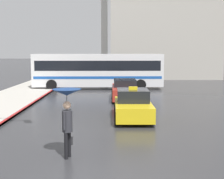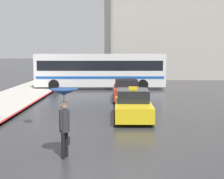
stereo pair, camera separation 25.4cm
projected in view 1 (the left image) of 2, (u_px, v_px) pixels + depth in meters
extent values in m
cube|color=gold|center=(133.00, 109.00, 15.98)|extent=(1.80, 4.01, 0.72)
cube|color=black|center=(133.00, 95.00, 16.10)|extent=(1.58, 1.81, 0.62)
cylinder|color=black|center=(153.00, 118.00, 14.77)|extent=(0.20, 0.60, 0.60)
cylinder|color=black|center=(117.00, 118.00, 14.77)|extent=(0.20, 0.60, 0.60)
cylinder|color=black|center=(147.00, 109.00, 17.24)|extent=(0.20, 0.60, 0.60)
cylinder|color=black|center=(116.00, 109.00, 17.24)|extent=(0.20, 0.60, 0.60)
cube|color=yellow|center=(133.00, 88.00, 15.85)|extent=(0.44, 0.16, 0.16)
cube|color=#A52D23|center=(125.00, 92.00, 22.49)|extent=(1.80, 4.58, 0.77)
cube|color=black|center=(125.00, 83.00, 22.64)|extent=(1.58, 2.06, 0.50)
cylinder|color=black|center=(139.00, 98.00, 21.11)|extent=(0.20, 0.60, 0.60)
cylinder|color=black|center=(113.00, 98.00, 21.11)|extent=(0.20, 0.60, 0.60)
cylinder|color=black|center=(135.00, 93.00, 23.92)|extent=(0.20, 0.60, 0.60)
cylinder|color=black|center=(113.00, 93.00, 23.92)|extent=(0.20, 0.60, 0.60)
cube|color=silver|center=(98.00, 70.00, 29.03)|extent=(11.92, 2.80, 2.95)
cube|color=black|center=(98.00, 65.00, 28.98)|extent=(11.33, 2.80, 0.90)
cube|color=#194C9E|center=(98.00, 77.00, 29.10)|extent=(11.57, 2.81, 0.24)
cylinder|color=black|center=(52.00, 85.00, 27.89)|extent=(0.97, 0.30, 0.96)
cylinder|color=black|center=(56.00, 82.00, 30.27)|extent=(0.97, 0.30, 0.96)
cylinder|color=black|center=(141.00, 85.00, 28.08)|extent=(0.97, 0.30, 0.96)
cylinder|color=black|center=(138.00, 82.00, 30.47)|extent=(0.97, 0.30, 0.96)
cylinder|color=black|center=(66.00, 146.00, 9.99)|extent=(0.15, 0.15, 0.87)
cylinder|color=black|center=(69.00, 144.00, 10.19)|extent=(0.15, 0.15, 0.87)
cylinder|color=#28282D|center=(67.00, 121.00, 9.99)|extent=(0.42, 0.42, 0.69)
sphere|color=#DBAD89|center=(67.00, 105.00, 9.93)|extent=(0.25, 0.25, 0.25)
cylinder|color=#28282D|center=(64.00, 121.00, 9.80)|extent=(0.09, 0.09, 0.59)
cylinder|color=#28282D|center=(70.00, 118.00, 10.18)|extent=(0.09, 0.09, 0.59)
cone|color=navy|center=(67.00, 92.00, 9.88)|extent=(0.93, 0.93, 0.21)
cylinder|color=black|center=(67.00, 103.00, 9.92)|extent=(0.02, 0.02, 0.69)
cube|color=#262628|center=(71.00, 141.00, 10.37)|extent=(0.15, 0.20, 0.28)
cube|color=white|center=(105.00, 13.00, 44.09)|extent=(0.90, 0.90, 17.79)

